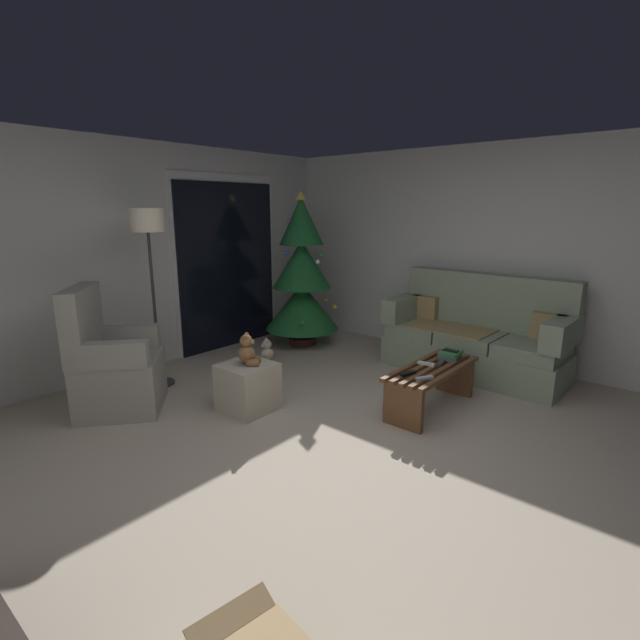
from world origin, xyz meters
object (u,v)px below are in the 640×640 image
couch (476,337)px  christmas_tree (302,279)px  coffee_table (432,381)px  remote_graphite (441,363)px  remote_white (426,364)px  armchair (113,367)px  floor_lamp (148,238)px  remote_black (408,373)px  remote_silver (424,378)px  cell_phone (451,351)px  ottoman (248,387)px  teddy_bear_cream_by_tree (266,352)px  book_stack (450,355)px  teddy_bear_chestnut (248,351)px

couch → christmas_tree: christmas_tree is taller
coffee_table → remote_graphite: remote_graphite is taller
remote_white → armchair: armchair is taller
floor_lamp → remote_black: bearing=-68.2°
couch → remote_silver: (-1.55, -0.20, 0.02)m
christmas_tree → armchair: (-2.63, -0.13, -0.49)m
coffee_table → remote_black: size_ratio=7.05×
cell_phone → armchair: armchair is taller
cell_phone → ottoman: 1.91m
christmas_tree → ottoman: (-1.85, -1.04, -0.67)m
armchair → teddy_bear_cream_by_tree: size_ratio=3.96×
christmas_tree → ottoman: christmas_tree is taller
coffee_table → book_stack: book_stack is taller
remote_white → teddy_bear_chestnut: (-1.08, 1.18, 0.13)m
remote_black → couch: bearing=-71.5°
armchair → couch: bearing=-33.9°
remote_silver → cell_phone: 0.66m
remote_white → book_stack: (0.31, -0.08, 0.03)m
floor_lamp → ottoman: bearing=-81.1°
remote_white → floor_lamp: 2.89m
christmas_tree → floor_lamp: christmas_tree is taller
cell_phone → christmas_tree: size_ratio=0.07×
couch → floor_lamp: 3.58m
christmas_tree → teddy_bear_chestnut: size_ratio=7.02×
armchair → remote_silver: bearing=-56.0°
armchair → remote_graphite: bearing=-47.9°
remote_silver → ottoman: ottoman is taller
armchair → christmas_tree: bearing=2.8°
floor_lamp → coffee_table: bearing=-62.4°
remote_silver → teddy_bear_cream_by_tree: 2.25m
floor_lamp → remote_white: bearing=-61.7°
remote_graphite → book_stack: size_ratio=0.65×
floor_lamp → teddy_bear_cream_by_tree: 1.86m
remote_black → teddy_bear_chestnut: bearing=49.5°
coffee_table → remote_black: (-0.33, 0.06, 0.15)m
armchair → coffee_table: bearing=-49.3°
remote_black → coffee_table: bearing=-83.7°
remote_silver → christmas_tree: (1.10, 2.39, 0.47)m
remote_graphite → armchair: (-1.98, 2.19, -0.02)m
book_stack → armchair: (-2.17, 2.19, -0.04)m
ottoman → teddy_bear_cream_by_tree: ottoman is taller
book_stack → teddy_bear_chestnut: 1.88m
couch → christmas_tree: 2.29m
cell_phone → christmas_tree: 2.39m
couch → remote_white: size_ratio=12.54×
cell_phone → teddy_bear_cream_by_tree: 2.20m
floor_lamp → teddy_bear_cream_by_tree: size_ratio=6.25×
remote_silver → armchair: (-1.53, 2.27, -0.02)m
cell_phone → floor_lamp: size_ratio=0.08×
remote_silver → cell_phone: bearing=124.7°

